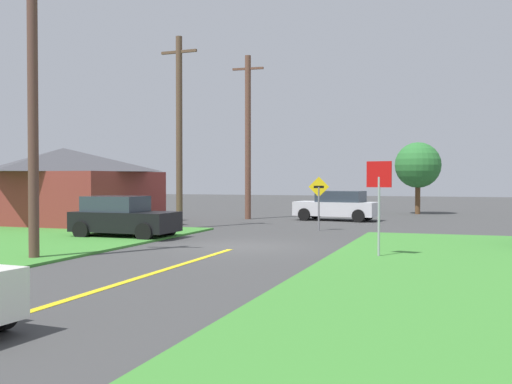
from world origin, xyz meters
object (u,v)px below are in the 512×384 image
(utility_pole_far, at_px, (248,136))
(direction_sign, at_px, (319,197))
(oak_tree_left, at_px, (418,165))
(utility_pole_near, at_px, (33,99))
(car_approaching_junction, at_px, (337,206))
(stop_sign, at_px, (379,190))
(parked_car_near_building, at_px, (123,217))
(barn, at_px, (63,186))
(utility_pole_mid, at_px, (179,130))

(utility_pole_far, bearing_deg, direction_sign, -48.65)
(utility_pole_far, bearing_deg, oak_tree_left, 42.45)
(utility_pole_near, height_order, utility_pole_far, utility_pole_far)
(car_approaching_junction, relative_size, direction_sign, 1.95)
(stop_sign, relative_size, parked_car_near_building, 0.70)
(barn, bearing_deg, car_approaching_junction, 27.61)
(utility_pole_near, relative_size, utility_pole_far, 0.96)
(oak_tree_left, bearing_deg, barn, -139.16)
(parked_car_near_building, relative_size, utility_pole_near, 0.46)
(utility_pole_mid, bearing_deg, direction_sign, 8.41)
(car_approaching_junction, height_order, barn, barn)
(car_approaching_junction, bearing_deg, parked_car_near_building, 71.13)
(stop_sign, bearing_deg, utility_pole_near, 33.95)
(stop_sign, relative_size, barn, 0.34)
(stop_sign, distance_m, oak_tree_left, 22.96)
(parked_car_near_building, bearing_deg, barn, 141.67)
(utility_pole_near, bearing_deg, direction_sign, 65.49)
(stop_sign, height_order, barn, barn)
(utility_pole_near, height_order, direction_sign, utility_pole_near)
(utility_pole_far, relative_size, direction_sign, 3.86)
(direction_sign, xyz_separation_m, oak_tree_left, (3.30, 14.24, 1.65))
(utility_pole_near, height_order, barn, utility_pole_near)
(stop_sign, height_order, utility_pole_near, utility_pole_near)
(car_approaching_junction, height_order, utility_pole_far, utility_pole_far)
(barn, bearing_deg, stop_sign, -27.06)
(stop_sign, xyz_separation_m, direction_sign, (-3.71, 8.69, -0.50))
(direction_sign, distance_m, oak_tree_left, 14.71)
(direction_sign, bearing_deg, oak_tree_left, 76.96)
(stop_sign, height_order, car_approaching_junction, stop_sign)
(car_approaching_junction, relative_size, oak_tree_left, 1.01)
(car_approaching_junction, bearing_deg, utility_pole_mid, 59.64)
(car_approaching_junction, relative_size, utility_pole_far, 0.50)
(parked_car_near_building, relative_size, oak_tree_left, 0.87)
(parked_car_near_building, bearing_deg, direction_sign, 42.17)
(parked_car_near_building, xyz_separation_m, direction_sign, (6.49, 5.61, 0.68))
(barn, bearing_deg, utility_pole_near, -57.38)
(stop_sign, bearing_deg, direction_sign, -53.16)
(utility_pole_near, distance_m, oak_tree_left, 27.79)
(stop_sign, xyz_separation_m, utility_pole_mid, (-10.02, 7.75, 2.54))
(car_approaching_junction, xyz_separation_m, oak_tree_left, (3.75, 7.60, 2.33))
(stop_sign, bearing_deg, barn, -13.34)
(car_approaching_junction, distance_m, barn, 14.45)
(car_approaching_junction, bearing_deg, utility_pole_near, 82.25)
(utility_pole_near, distance_m, utility_pole_mid, 11.18)
(direction_sign, distance_m, barn, 13.23)
(car_approaching_junction, distance_m, utility_pole_mid, 10.26)
(utility_pole_mid, relative_size, utility_pole_far, 0.95)
(direction_sign, bearing_deg, parked_car_near_building, -139.14)
(utility_pole_mid, bearing_deg, stop_sign, -37.72)
(oak_tree_left, relative_size, barn, 0.56)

